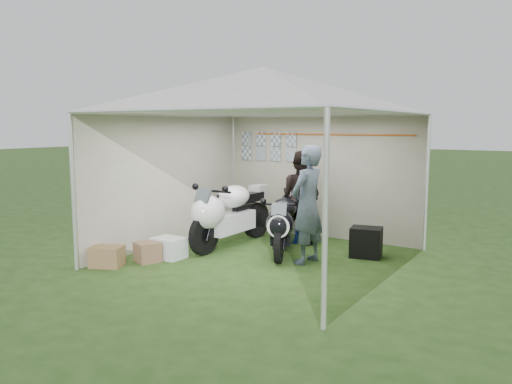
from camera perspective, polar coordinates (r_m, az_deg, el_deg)
ground at (r=8.03m, az=0.82°, el=-7.65°), size 80.00×80.00×0.00m
canopy_tent at (r=7.79m, az=0.98°, el=11.00°), size 5.66×5.66×3.00m
motorcycle_white at (r=8.72m, az=-3.22°, el=-2.32°), size 0.50×2.23×1.10m
motorcycle_black at (r=8.24m, az=3.13°, el=-3.50°), size 0.99×1.81×0.95m
paddock_stand at (r=9.17m, az=3.74°, el=-4.78°), size 0.47×0.39×0.30m
person_dark_jacket at (r=9.08m, az=5.17°, el=-0.54°), size 0.88×0.73×1.66m
person_blue_jacket at (r=7.67m, az=5.89°, el=-1.43°), size 0.51×0.71×1.83m
equipment_box at (r=8.29m, az=12.47°, el=-5.62°), size 0.55×0.48×0.49m
crate_0 at (r=8.17m, az=-9.92°, el=-6.31°), size 0.50×0.39×0.33m
crate_1 at (r=8.02m, az=-12.28°, el=-6.71°), size 0.45×0.45×0.31m
crate_2 at (r=8.34m, az=-11.16°, el=-6.41°), size 0.39×0.36×0.23m
crate_3 at (r=7.90m, az=-16.67°, el=-7.07°), size 0.56×0.49×0.31m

